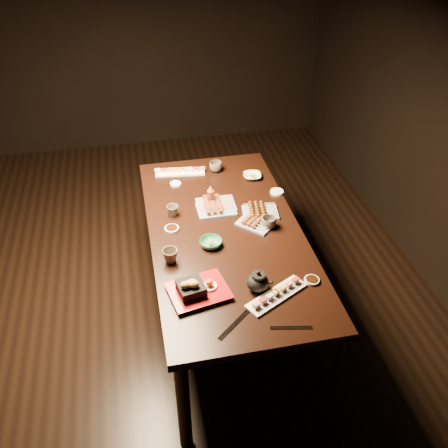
{
  "coord_description": "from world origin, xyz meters",
  "views": [
    {
      "loc": [
        -0.03,
        -2.53,
        2.56
      ],
      "look_at": [
        0.45,
        -0.18,
        0.77
      ],
      "focal_mm": 40.0,
      "sensor_mm": 36.0,
      "label": 1
    }
  ],
  "objects_px": {
    "dining_table": "(226,278)",
    "teacup_far_left": "(173,211)",
    "sushi_platter_far": "(180,171)",
    "teacup_near_left": "(170,256)",
    "yakitori_plate_right": "(256,221)",
    "edamame_bowl_green": "(211,243)",
    "edamame_bowl_cream": "(252,176)",
    "tempura_tray": "(198,286)",
    "condiment_bottle": "(211,195)",
    "teapot": "(258,280)",
    "sushi_platter_near": "(277,293)",
    "teacup_far_right": "(216,167)",
    "yakitori_plate_left": "(216,206)",
    "teacup_mid_right": "(269,223)",
    "yakitori_plate_center": "(216,202)"
  },
  "relations": [
    {
      "from": "tempura_tray",
      "to": "teacup_far_right",
      "type": "xyz_separation_m",
      "value": [
        0.32,
        1.19,
        -0.02
      ]
    },
    {
      "from": "edamame_bowl_cream",
      "to": "dining_table",
      "type": "bearing_deg",
      "value": -118.45
    },
    {
      "from": "dining_table",
      "to": "condiment_bottle",
      "type": "distance_m",
      "value": 0.54
    },
    {
      "from": "teacup_near_left",
      "to": "teapot",
      "type": "distance_m",
      "value": 0.52
    },
    {
      "from": "yakitori_plate_right",
      "to": "edamame_bowl_cream",
      "type": "xyz_separation_m",
      "value": [
        0.11,
        0.53,
        -0.01
      ]
    },
    {
      "from": "dining_table",
      "to": "edamame_bowl_green",
      "type": "distance_m",
      "value": 0.43
    },
    {
      "from": "yakitori_plate_left",
      "to": "yakitori_plate_center",
      "type": "bearing_deg",
      "value": 80.52
    },
    {
      "from": "teacup_near_left",
      "to": "teacup_far_left",
      "type": "height_order",
      "value": "teacup_near_left"
    },
    {
      "from": "sushi_platter_far",
      "to": "teacup_far_left",
      "type": "xyz_separation_m",
      "value": [
        -0.11,
        -0.5,
        0.01
      ]
    },
    {
      "from": "tempura_tray",
      "to": "teacup_near_left",
      "type": "height_order",
      "value": "tempura_tray"
    },
    {
      "from": "condiment_bottle",
      "to": "teacup_mid_right",
      "type": "bearing_deg",
      "value": -46.5
    },
    {
      "from": "yakitori_plate_center",
      "to": "yakitori_plate_left",
      "type": "xyz_separation_m",
      "value": [
        -0.01,
        -0.05,
        -0.0
      ]
    },
    {
      "from": "tempura_tray",
      "to": "condiment_bottle",
      "type": "height_order",
      "value": "condiment_bottle"
    },
    {
      "from": "sushi_platter_far",
      "to": "teacup_near_left",
      "type": "bearing_deg",
      "value": 86.17
    },
    {
      "from": "teacup_near_left",
      "to": "teapot",
      "type": "relative_size",
      "value": 0.63
    },
    {
      "from": "dining_table",
      "to": "yakitori_plate_left",
      "type": "height_order",
      "value": "yakitori_plate_left"
    },
    {
      "from": "teacup_mid_right",
      "to": "yakitori_plate_left",
      "type": "bearing_deg",
      "value": 139.31
    },
    {
      "from": "yakitori_plate_center",
      "to": "teacup_near_left",
      "type": "bearing_deg",
      "value": -124.59
    },
    {
      "from": "yakitori_plate_left",
      "to": "tempura_tray",
      "type": "distance_m",
      "value": 0.74
    },
    {
      "from": "sushi_platter_far",
      "to": "edamame_bowl_cream",
      "type": "xyz_separation_m",
      "value": [
        0.48,
        -0.17,
        -0.01
      ]
    },
    {
      "from": "sushi_platter_far",
      "to": "teapot",
      "type": "bearing_deg",
      "value": 107.82
    },
    {
      "from": "dining_table",
      "to": "yakitori_plate_center",
      "type": "relative_size",
      "value": 7.37
    },
    {
      "from": "dining_table",
      "to": "yakitori_plate_right",
      "type": "relative_size",
      "value": 8.7
    },
    {
      "from": "yakitori_plate_left",
      "to": "teacup_far_right",
      "type": "distance_m",
      "value": 0.49
    },
    {
      "from": "sushi_platter_near",
      "to": "teacup_mid_right",
      "type": "bearing_deg",
      "value": 50.04
    },
    {
      "from": "sushi_platter_far",
      "to": "edamame_bowl_green",
      "type": "xyz_separation_m",
      "value": [
        0.07,
        -0.84,
        -0.0
      ]
    },
    {
      "from": "yakitori_plate_center",
      "to": "teapot",
      "type": "xyz_separation_m",
      "value": [
        0.07,
        -0.78,
        0.03
      ]
    },
    {
      "from": "sushi_platter_far",
      "to": "tempura_tray",
      "type": "relative_size",
      "value": 1.16
    },
    {
      "from": "sushi_platter_near",
      "to": "condiment_bottle",
      "type": "xyz_separation_m",
      "value": [
        -0.18,
        0.89,
        0.05
      ]
    },
    {
      "from": "yakitori_plate_right",
      "to": "edamame_bowl_green",
      "type": "height_order",
      "value": "yakitori_plate_right"
    },
    {
      "from": "yakitori_plate_center",
      "to": "teapot",
      "type": "distance_m",
      "value": 0.79
    },
    {
      "from": "sushi_platter_far",
      "to": "sushi_platter_near",
      "type": "bearing_deg",
      "value": 110.55
    },
    {
      "from": "edamame_bowl_green",
      "to": "teapot",
      "type": "relative_size",
      "value": 0.92
    },
    {
      "from": "teacup_far_right",
      "to": "sushi_platter_near",
      "type": "bearing_deg",
      "value": -87.06
    },
    {
      "from": "teacup_far_left",
      "to": "sushi_platter_far",
      "type": "bearing_deg",
      "value": 77.46
    },
    {
      "from": "dining_table",
      "to": "yakitori_plate_right",
      "type": "xyz_separation_m",
      "value": [
        0.19,
        0.03,
        0.4
      ]
    },
    {
      "from": "dining_table",
      "to": "yakitori_plate_left",
      "type": "bearing_deg",
      "value": 98.04
    },
    {
      "from": "tempura_tray",
      "to": "teapot",
      "type": "relative_size",
      "value": 2.15
    },
    {
      "from": "sushi_platter_far",
      "to": "condiment_bottle",
      "type": "relative_size",
      "value": 2.47
    },
    {
      "from": "teacup_near_left",
      "to": "yakitori_plate_left",
      "type": "bearing_deg",
      "value": 51.82
    },
    {
      "from": "sushi_platter_near",
      "to": "teacup_near_left",
      "type": "relative_size",
      "value": 4.07
    },
    {
      "from": "dining_table",
      "to": "teacup_far_left",
      "type": "height_order",
      "value": "teacup_far_left"
    },
    {
      "from": "sushi_platter_near",
      "to": "condiment_bottle",
      "type": "relative_size",
      "value": 2.53
    },
    {
      "from": "dining_table",
      "to": "teacup_far_left",
      "type": "distance_m",
      "value": 0.55
    },
    {
      "from": "yakitori_plate_right",
      "to": "sushi_platter_far",
      "type": "bearing_deg",
      "value": 163.72
    },
    {
      "from": "sushi_platter_far",
      "to": "teacup_near_left",
      "type": "xyz_separation_m",
      "value": [
        -0.18,
        -0.93,
        0.02
      ]
    },
    {
      "from": "teacup_near_left",
      "to": "condiment_bottle",
      "type": "bearing_deg",
      "value": 57.78
    },
    {
      "from": "edamame_bowl_cream",
      "to": "teacup_near_left",
      "type": "relative_size",
      "value": 1.43
    },
    {
      "from": "teacup_far_left",
      "to": "edamame_bowl_green",
      "type": "bearing_deg",
      "value": -62.83
    },
    {
      "from": "dining_table",
      "to": "teacup_near_left",
      "type": "xyz_separation_m",
      "value": [
        -0.35,
        -0.2,
        0.42
      ]
    }
  ]
}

